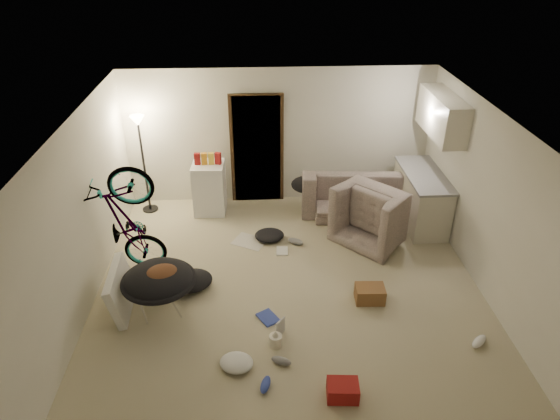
{
  "coord_description": "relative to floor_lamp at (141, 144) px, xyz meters",
  "views": [
    {
      "loc": [
        -0.44,
        -5.49,
        4.59
      ],
      "look_at": [
        -0.11,
        0.6,
        1.09
      ],
      "focal_mm": 32.0,
      "sensor_mm": 36.0,
      "label": 1
    }
  ],
  "objects": [
    {
      "name": "floor",
      "position": [
        2.4,
        -2.65,
        -1.32
      ],
      "size": [
        5.5,
        6.0,
        0.02
      ],
      "primitive_type": "cube",
      "color": "tan",
      "rests_on": "ground"
    },
    {
      "name": "ceiling",
      "position": [
        2.4,
        -2.65,
        1.2
      ],
      "size": [
        5.5,
        6.0,
        0.02
      ],
      "primitive_type": "cube",
      "color": "white",
      "rests_on": "wall_back"
    },
    {
      "name": "wall_back",
      "position": [
        2.4,
        0.36,
        -0.06
      ],
      "size": [
        5.5,
        0.02,
        2.5
      ],
      "primitive_type": "cube",
      "color": "silver",
      "rests_on": "floor"
    },
    {
      "name": "wall_left",
      "position": [
        -0.36,
        -2.65,
        -0.06
      ],
      "size": [
        0.02,
        6.0,
        2.5
      ],
      "primitive_type": "cube",
      "color": "silver",
      "rests_on": "floor"
    },
    {
      "name": "wall_right",
      "position": [
        5.16,
        -2.65,
        -0.06
      ],
      "size": [
        0.02,
        6.0,
        2.5
      ],
      "primitive_type": "cube",
      "color": "silver",
      "rests_on": "floor"
    },
    {
      "name": "doorway",
      "position": [
        2.0,
        0.32,
        -0.29
      ],
      "size": [
        0.85,
        0.1,
        2.04
      ],
      "primitive_type": "cube",
      "color": "black",
      "rests_on": "floor"
    },
    {
      "name": "door_trim",
      "position": [
        2.0,
        0.29,
        -0.29
      ],
      "size": [
        0.97,
        0.04,
        2.1
      ],
      "primitive_type": "cube",
      "color": "#352212",
      "rests_on": "floor"
    },
    {
      "name": "floor_lamp",
      "position": [
        0.0,
        0.0,
        0.0
      ],
      "size": [
        0.28,
        0.28,
        1.81
      ],
      "color": "black",
      "rests_on": "floor"
    },
    {
      "name": "kitchen_counter",
      "position": [
        4.83,
        -0.65,
        -0.87
      ],
      "size": [
        0.6,
        1.5,
        0.88
      ],
      "primitive_type": "cube",
      "color": "beige",
      "rests_on": "floor"
    },
    {
      "name": "counter_top",
      "position": [
        4.83,
        -0.65,
        -0.41
      ],
      "size": [
        0.64,
        1.54,
        0.04
      ],
      "primitive_type": "cube",
      "color": "gray",
      "rests_on": "kitchen_counter"
    },
    {
      "name": "kitchen_uppers",
      "position": [
        4.96,
        -0.65,
        0.64
      ],
      "size": [
        0.38,
        1.4,
        0.65
      ],
      "primitive_type": "cube",
      "color": "beige",
      "rests_on": "wall_right"
    },
    {
      "name": "sofa",
      "position": [
        3.82,
        -0.2,
        -1.01
      ],
      "size": [
        2.12,
        0.95,
        0.6
      ],
      "primitive_type": "imported",
      "rotation": [
        0.0,
        0.0,
        3.07
      ],
      "color": "#363D35",
      "rests_on": "floor"
    },
    {
      "name": "armchair",
      "position": [
        4.02,
        -1.08,
        -0.95
      ],
      "size": [
        1.47,
        1.48,
        0.72
      ],
      "primitive_type": "imported",
      "rotation": [
        0.0,
        0.0,
        2.33
      ],
      "color": "#363D35",
      "rests_on": "floor"
    },
    {
      "name": "bicycle",
      "position": [
        0.1,
        -1.9,
        -0.82
      ],
      "size": [
        1.87,
        0.84,
        1.07
      ],
      "primitive_type": "imported",
      "rotation": [
        0.0,
        -0.17,
        1.55
      ],
      "color": "black",
      "rests_on": "floor"
    },
    {
      "name": "book_asset",
      "position": [
        2.17,
        -3.45,
        -1.3
      ],
      "size": [
        0.31,
        0.3,
        0.02
      ],
      "primitive_type": "imported",
      "rotation": [
        0.0,
        0.0,
        0.85
      ],
      "color": "maroon",
      "rests_on": "floor"
    },
    {
      "name": "mini_fridge",
      "position": [
        1.13,
        -0.1,
        -0.84
      ],
      "size": [
        0.58,
        0.58,
        0.94
      ],
      "primitive_type": "cube",
      "rotation": [
        0.0,
        0.0,
        -0.04
      ],
      "color": "white",
      "rests_on": "floor"
    },
    {
      "name": "snack_box_0",
      "position": [
        0.96,
        -0.1,
        -0.31
      ],
      "size": [
        0.11,
        0.08,
        0.3
      ],
      "primitive_type": "cube",
      "rotation": [
        0.0,
        0.0,
        -0.09
      ],
      "color": "maroon",
      "rests_on": "mini_fridge"
    },
    {
      "name": "snack_box_1",
      "position": [
        1.08,
        -0.1,
        -0.31
      ],
      "size": [
        0.11,
        0.09,
        0.3
      ],
      "primitive_type": "cube",
      "rotation": [
        0.0,
        0.0,
        0.16
      ],
      "color": "orange",
      "rests_on": "mini_fridge"
    },
    {
      "name": "snack_box_2",
      "position": [
        1.2,
        -0.1,
        -0.31
      ],
      "size": [
        0.1,
        0.08,
        0.3
      ],
      "primitive_type": "cube",
      "rotation": [
        0.0,
        0.0,
        0.06
      ],
      "color": "gold",
      "rests_on": "mini_fridge"
    },
    {
      "name": "snack_box_3",
      "position": [
        1.32,
        -0.1,
        -0.31
      ],
      "size": [
        0.12,
        0.1,
        0.3
      ],
      "primitive_type": "cube",
      "rotation": [
        0.0,
        0.0,
        -0.33
      ],
      "color": "maroon",
      "rests_on": "mini_fridge"
    },
    {
      "name": "saucer_chair",
      "position": [
        0.64,
        -2.81,
        -0.89
      ],
      "size": [
        0.99,
        0.99,
        0.7
      ],
      "color": "silver",
      "rests_on": "floor"
    },
    {
      "name": "hoodie",
      "position": [
        0.69,
        -2.84,
        -0.69
      ],
      "size": [
        0.6,
        0.55,
        0.22
      ],
      "primitive_type": "ellipsoid",
      "rotation": [
        0.0,
        0.0,
        0.39
      ],
      "color": "#512F1C",
      "rests_on": "saucer_chair"
    },
    {
      "name": "sofa_drape",
      "position": [
        2.87,
        -0.2,
        -0.77
      ],
      "size": [
        0.61,
        0.52,
        0.28
      ],
      "primitive_type": "ellipsoid",
      "rotation": [
        0.0,
        0.0,
        -0.11
      ],
      "color": "black",
      "rests_on": "sofa"
    },
    {
      "name": "tv_box",
      "position": [
        0.1,
        -2.73,
        -1.0
      ],
      "size": [
        0.28,
        0.94,
        0.63
      ],
      "primitive_type": "cube",
      "rotation": [
        0.0,
        -0.21,
        0.05
      ],
      "color": "silver",
      "rests_on": "floor"
    },
    {
      "name": "drink_case_a",
      "position": [
        3.51,
        -2.77,
        -1.19
      ],
      "size": [
        0.41,
        0.3,
        0.23
      ],
      "primitive_type": "cube",
      "rotation": [
        0.0,
        0.0,
        -0.04
      ],
      "color": "brown",
      "rests_on": "floor"
    },
    {
      "name": "drink_case_b",
      "position": [
        2.86,
        -4.38,
        -1.21
      ],
      "size": [
        0.37,
        0.28,
        0.2
      ],
      "primitive_type": "cube",
      "rotation": [
        0.0,
        0.0,
        -0.08
      ],
      "color": "maroon",
      "rests_on": "floor"
    },
    {
      "name": "juicer",
      "position": [
        2.15,
        -3.56,
        -1.21
      ],
      "size": [
        0.16,
        0.16,
        0.23
      ],
      "color": "silver",
      "rests_on": "floor"
    },
    {
      "name": "newspaper",
      "position": [
        1.83,
        -1.18,
        -1.3
      ],
      "size": [
        0.65,
        0.6,
        0.01
      ],
      "primitive_type": "cube",
      "rotation": [
        0.0,
        0.0,
        1.08
      ],
      "color": "#B7B2A9",
      "rests_on": "floor"
    },
    {
      "name": "book_blue",
      "position": [
        2.07,
        -3.06,
        -1.29
      ],
      "size": [
        0.34,
        0.36,
        0.03
      ],
      "primitive_type": "cube",
      "rotation": [
        0.0,
        0.0,
        0.54
      ],
      "color": "#2A3A98",
      "rests_on": "floor"
    },
    {
      "name": "book_white",
      "position": [
        2.36,
        -1.5,
        -1.3
      ],
      "size": [
        0.2,
        0.25,
        0.02
      ],
      "primitive_type": "cube",
      "rotation": [
        0.0,
        0.0,
        -0.06
      ],
      "color": "silver",
      "rests_on": "floor"
    },
    {
      "name": "shoe_1",
      "position": [
        2.59,
        -1.29,
        -1.26
      ],
      "size": [
        0.29,
        0.23,
        0.1
      ],
      "primitive_type": "ellipsoid",
      "rotation": [
        0.0,
        0.0,
        -0.53
      ],
      "color": "slate",
      "rests_on": "floor"
    },
    {
      "name": "shoe_2",
      "position": [
        2.01,
        -4.21,
        -1.26
      ],
      "size": [
        0.17,
        0.27,
        0.09
      ],
      "primitive_type": "ellipsoid",
      "rotation": [
        0.0,
        0.0,
        1.29
      ],
      "color": "#2A3A98",
      "rests_on": "floor"
    },
    {
      "name": "shoe_3",
      "position": [
        2.21,
        -3.86,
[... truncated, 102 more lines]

